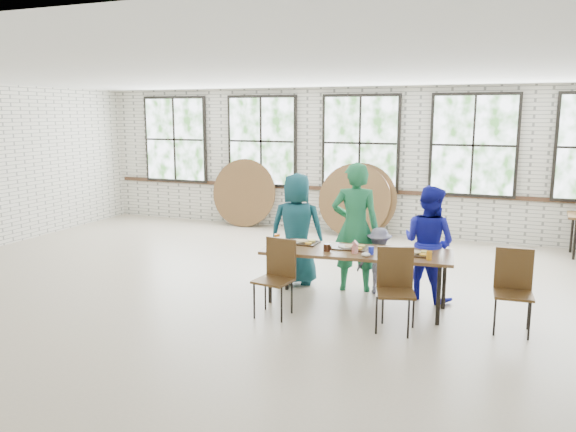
# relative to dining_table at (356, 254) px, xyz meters

# --- Properties ---
(room) EXTENTS (12.00, 12.00, 12.00)m
(room) POSITION_rel_dining_table_xyz_m (-1.10, 4.43, 1.14)
(room) COLOR #C2B19A
(room) RESTS_ON ground
(dining_table) EXTENTS (2.47, 1.04, 0.74)m
(dining_table) POSITION_rel_dining_table_xyz_m (0.00, 0.00, 0.00)
(dining_table) COLOR brown
(dining_table) RESTS_ON ground
(chair_near_left) EXTENTS (0.48, 0.46, 0.95)m
(chair_near_left) POSITION_rel_dining_table_xyz_m (-0.83, -0.65, -0.13)
(chair_near_left) COLOR #4B3219
(chair_near_left) RESTS_ON ground
(chair_near_right) EXTENTS (0.51, 0.50, 0.95)m
(chair_near_right) POSITION_rel_dining_table_xyz_m (0.62, -0.58, -0.13)
(chair_near_right) COLOR #4B3219
(chair_near_right) RESTS_ON ground
(chair_spare) EXTENTS (0.45, 0.43, 0.95)m
(chair_spare) POSITION_rel_dining_table_xyz_m (1.89, -0.14, -0.13)
(chair_spare) COLOR #4B3219
(chair_spare) RESTS_ON ground
(adult_teal) EXTENTS (0.88, 0.65, 1.63)m
(adult_teal) POSITION_rel_dining_table_xyz_m (-1.06, 0.65, 0.13)
(adult_teal) COLOR navy
(adult_teal) RESTS_ON ground
(adult_green) EXTENTS (0.74, 0.57, 1.82)m
(adult_green) POSITION_rel_dining_table_xyz_m (-0.19, 0.65, 0.22)
(adult_green) COLOR #1E7345
(adult_green) RESTS_ON ground
(toddler) EXTENTS (0.67, 0.49, 0.92)m
(toddler) POSITION_rel_dining_table_xyz_m (0.16, 0.65, -0.23)
(toddler) COLOR #161847
(toddler) RESTS_ON ground
(adult_blue) EXTENTS (0.92, 0.84, 1.54)m
(adult_blue) POSITION_rel_dining_table_xyz_m (0.82, 0.65, 0.08)
(adult_blue) COLOR #171CA6
(adult_blue) RESTS_ON ground
(tabletop_clutter) EXTENTS (1.98, 0.61, 0.11)m
(tabletop_clutter) POSITION_rel_dining_table_xyz_m (0.11, -0.03, 0.08)
(tabletop_clutter) COLOR black
(tabletop_clutter) RESTS_ON dining_table
(round_tops_leaning) EXTENTS (4.13, 0.46, 1.49)m
(round_tops_leaning) POSITION_rel_dining_table_xyz_m (-1.93, 4.19, 0.05)
(round_tops_leaning) COLOR brown
(round_tops_leaning) RESTS_ON ground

